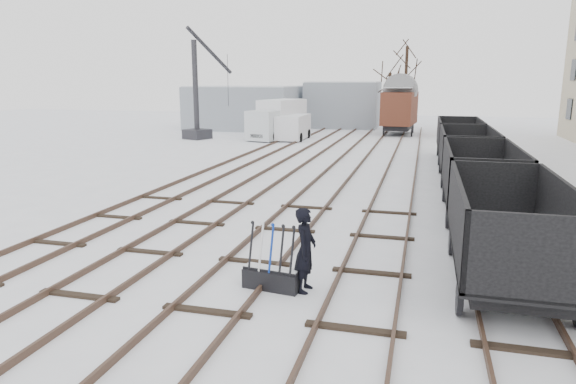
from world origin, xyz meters
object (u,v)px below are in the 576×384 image
at_px(worker, 305,250).
at_px(box_van_wagon, 400,107).
at_px(ground_frame, 272,277).
at_px(crane, 197,110).
at_px(lorry, 278,119).
at_px(freight_wagon_a, 507,246).
at_px(panel_van, 293,127).

bearing_deg(worker, box_van_wagon, 2.14).
xyz_separation_m(ground_frame, crane, (-14.53, 27.80, 2.00)).
xyz_separation_m(worker, lorry, (-9.13, 29.57, 0.64)).
bearing_deg(freight_wagon_a, panel_van, 113.64).
bearing_deg(freight_wagon_a, crane, 126.83).
xyz_separation_m(worker, freight_wagon_a, (4.33, 1.52, -0.03)).
relative_size(ground_frame, lorry, 0.21).
distance_m(ground_frame, freight_wagon_a, 5.37).
bearing_deg(freight_wagon_a, worker, -160.66).
bearing_deg(box_van_wagon, lorry, -143.78).
height_order(freight_wagon_a, crane, crane).
bearing_deg(ground_frame, crane, 125.43).
bearing_deg(crane, panel_van, 31.02).
bearing_deg(crane, ground_frame, -40.91).
distance_m(ground_frame, panel_van, 29.89).
distance_m(box_van_wagon, lorry, 10.93).
height_order(freight_wagon_a, panel_van, freight_wagon_a).
height_order(lorry, crane, crane).
bearing_deg(ground_frame, panel_van, 111.25).
distance_m(freight_wagon_a, box_van_wagon, 33.99).
bearing_deg(box_van_wagon, ground_frame, -86.60).
height_order(box_van_wagon, lorry, box_van_wagon).
height_order(ground_frame, freight_wagon_a, freight_wagon_a).
relative_size(freight_wagon_a, crane, 0.68).
xyz_separation_m(worker, panel_van, (-7.68, 28.97, 0.06)).
xyz_separation_m(ground_frame, freight_wagon_a, (5.08, 1.62, 0.64)).
distance_m(worker, box_van_wagon, 35.26).
bearing_deg(box_van_wagon, worker, -85.39).
xyz_separation_m(ground_frame, worker, (0.75, 0.10, 0.67)).
distance_m(freight_wagon_a, crane, 32.73).
bearing_deg(panel_van, worker, -75.41).
relative_size(worker, box_van_wagon, 0.35).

